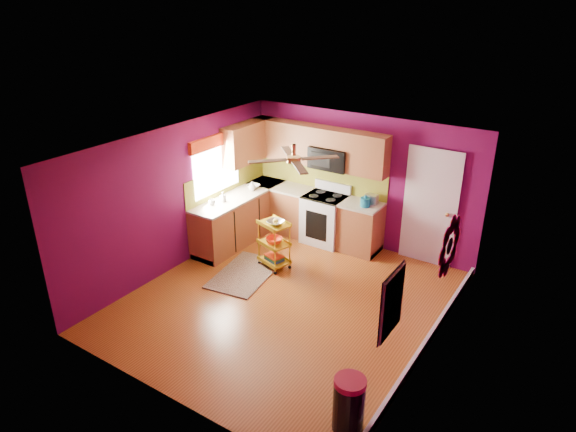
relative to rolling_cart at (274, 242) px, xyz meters
The scene contains 18 objects.
ground 1.23m from the rolling_cart, 45.96° to the right, with size 5.00×5.00×0.00m, color brown.
room_envelope 1.62m from the rolling_cart, 44.99° to the right, with size 4.54×5.04×2.52m.
lower_cabinets 1.15m from the rolling_cart, 119.18° to the left, with size 2.81×2.31×0.94m.
electric_range 1.38m from the rolling_cart, 80.23° to the left, with size 0.76×0.66×1.13m.
upper_cabinetry 1.95m from the rolling_cart, 108.59° to the left, with size 2.80×2.30×1.26m.
left_window 1.92m from the rolling_cart, behind, with size 0.08×1.35×1.08m.
panel_door 2.76m from the rolling_cart, 37.80° to the left, with size 0.95×0.11×2.15m.
right_wall_art 3.36m from the rolling_cart, 20.89° to the right, with size 0.04×2.74×1.04m.
ceiling_fan 2.06m from the rolling_cart, 37.92° to the right, with size 1.01×1.01×0.26m.
shag_rug 0.74m from the rolling_cart, 118.23° to the right, with size 0.85×1.38×0.02m, color black.
rolling_cart is the anchor object (origin of this frame).
trash_can 3.76m from the rolling_cart, 42.76° to the right, with size 0.36×0.39×0.68m.
teal_kettle 1.78m from the rolling_cart, 51.01° to the left, with size 0.18×0.18×0.21m.
toaster 1.94m from the rolling_cart, 53.38° to the left, with size 0.22×0.15×0.18m, color beige.
soap_bottle_a 1.32m from the rolling_cart, behind, with size 0.09×0.09×0.19m, color #EA3F72.
soap_bottle_b 1.49m from the rolling_cart, 142.57° to the left, with size 0.14×0.14×0.18m, color white.
counter_dish 1.60m from the rolling_cart, 140.20° to the left, with size 0.25×0.25×0.06m, color white.
counter_cup 1.37m from the rolling_cart, behind, with size 0.12×0.12×0.10m, color white.
Camera 1 is at (3.77, -5.69, 4.50)m, focal length 32.00 mm.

